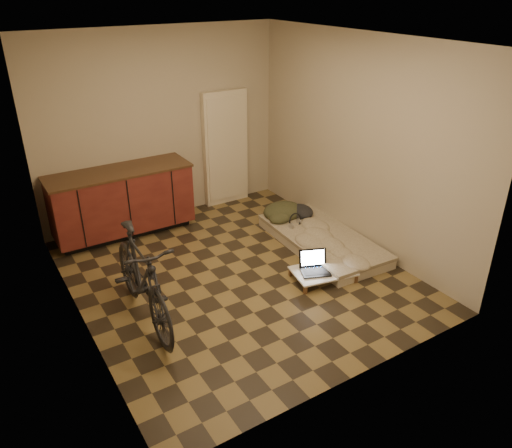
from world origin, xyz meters
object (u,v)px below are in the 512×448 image
lap_desk (323,271)px  laptop (314,267)px  bicycle (141,274)px  futon (322,240)px

lap_desk → laptop: 0.12m
laptop → bicycle: bearing=-166.6°
futon → bicycle: bearing=-170.7°
futon → lap_desk: 0.81m
lap_desk → laptop: size_ratio=1.91×
bicycle → lap_desk: (2.00, -0.36, -0.44)m
bicycle → laptop: bicycle is taller
bicycle → laptop: (1.91, -0.30, -0.37)m
bicycle → lap_desk: bearing=-8.0°
lap_desk → laptop: laptop is taller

